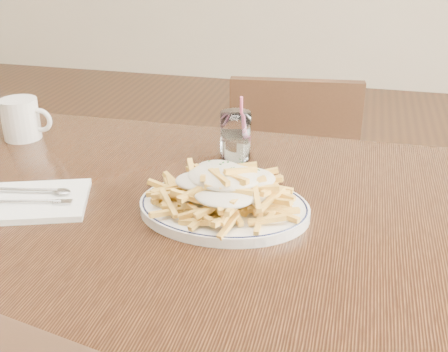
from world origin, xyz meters
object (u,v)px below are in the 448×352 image
(water_glass, at_px, (236,139))
(coffee_mug, at_px, (22,119))
(loaded_fries, at_px, (224,183))
(table, at_px, (167,242))
(fries_plate, at_px, (224,208))
(chair_far, at_px, (291,180))

(water_glass, relative_size, coffee_mug, 1.18)
(loaded_fries, height_order, coffee_mug, coffee_mug)
(water_glass, bearing_deg, table, -108.31)
(fries_plate, xyz_separation_m, coffee_mug, (-0.53, 0.23, 0.04))
(water_glass, height_order, coffee_mug, water_glass)
(fries_plate, height_order, water_glass, water_glass)
(loaded_fries, bearing_deg, chair_far, 88.27)
(table, distance_m, chair_far, 0.82)
(chair_far, height_order, fries_plate, chair_far)
(fries_plate, height_order, loaded_fries, loaded_fries)
(table, xyz_separation_m, coffee_mug, (-0.42, 0.23, 0.12))
(loaded_fries, bearing_deg, coffee_mug, 156.36)
(chair_far, distance_m, coffee_mug, 0.85)
(table, bearing_deg, chair_far, 80.33)
(water_glass, bearing_deg, fries_plate, -81.73)
(coffee_mug, bearing_deg, fries_plate, -23.64)
(fries_plate, height_order, coffee_mug, coffee_mug)
(table, xyz_separation_m, chair_far, (0.13, 0.78, -0.22))
(loaded_fries, bearing_deg, fries_plate, 23.63)
(chair_far, distance_m, loaded_fries, 0.86)
(table, bearing_deg, coffee_mug, 151.77)
(chair_far, relative_size, coffee_mug, 6.83)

